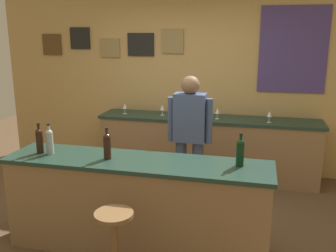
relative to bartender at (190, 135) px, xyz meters
name	(u,v)px	position (x,y,z in m)	size (l,w,h in m)	color
ground_plane	(149,227)	(-0.34, -0.54, -0.94)	(10.00, 10.00, 0.00)	brown
back_wall	(187,78)	(-0.32, 1.49, 0.48)	(6.00, 0.09, 2.80)	tan
bar_counter	(137,205)	(-0.34, -0.94, -0.47)	(2.55, 0.60, 0.92)	olive
side_counter	(207,147)	(0.06, 1.11, -0.48)	(3.17, 0.56, 0.90)	olive
bartender	(190,135)	(0.00, 0.00, 0.00)	(0.52, 0.21, 1.62)	#384766
bar_stool	(115,237)	(-0.33, -1.55, -0.48)	(0.32, 0.32, 0.68)	brown
wine_bottle_a	(40,140)	(-1.33, -0.96, 0.12)	(0.07, 0.07, 0.31)	black
wine_bottle_b	(50,141)	(-1.22, -0.96, 0.12)	(0.07, 0.07, 0.31)	#999E99
wine_bottle_c	(107,145)	(-0.61, -0.97, 0.12)	(0.07, 0.07, 0.31)	black
wine_bottle_d	(240,151)	(0.62, -0.87, 0.12)	(0.07, 0.07, 0.31)	black
wine_glass_a	(125,107)	(-1.18, 1.07, 0.07)	(0.07, 0.07, 0.16)	silver
wine_glass_b	(162,108)	(-0.61, 1.10, 0.07)	(0.07, 0.07, 0.16)	silver
wine_glass_c	(202,109)	(-0.04, 1.16, 0.07)	(0.07, 0.07, 0.16)	silver
wine_glass_d	(217,111)	(0.20, 1.06, 0.07)	(0.07, 0.07, 0.16)	silver
wine_glass_e	(269,114)	(0.91, 1.01, 0.07)	(0.07, 0.07, 0.16)	silver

